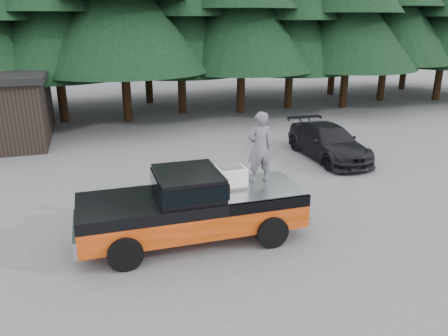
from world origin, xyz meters
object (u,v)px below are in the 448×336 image
object	(u,v)px
pickup_truck	(192,216)
air_compressor	(231,177)
parked_car	(328,142)
man_on_bed	(260,148)

from	to	relation	value
pickup_truck	air_compressor	size ratio (longest dim) A/B	7.86
air_compressor	parked_car	size ratio (longest dim) A/B	0.16
man_on_bed	air_compressor	bearing A→B (deg)	4.85
air_compressor	parked_car	xyz separation A→B (m)	(6.01, 5.20, -0.90)
pickup_truck	man_on_bed	bearing A→B (deg)	7.41
pickup_truck	man_on_bed	world-z (taller)	man_on_bed
air_compressor	parked_car	distance (m)	8.00
parked_car	man_on_bed	bearing A→B (deg)	-135.92
pickup_truck	parked_car	xyz separation A→B (m)	(7.12, 5.35, 0.03)
pickup_truck	parked_car	bearing A→B (deg)	36.92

